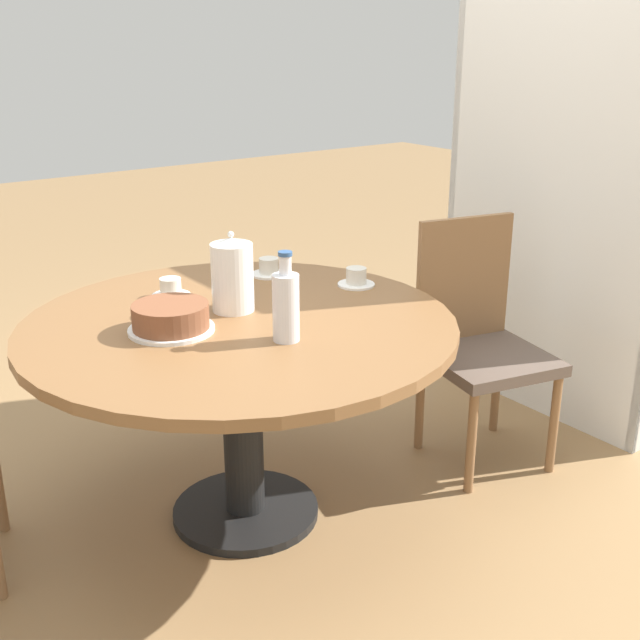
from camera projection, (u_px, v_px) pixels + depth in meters
ground_plane at (246, 514)px, 2.75m from camera, size 14.00×14.00×0.00m
dining_table at (240, 356)px, 2.55m from camera, size 1.37×1.37×0.71m
chair_a at (480, 338)px, 3.00m from camera, size 0.50×0.50×0.91m
bookshelf at (561, 198)px, 3.30m from camera, size 1.07×0.28×1.94m
coffee_pot at (232, 275)px, 2.56m from camera, size 0.14×0.14×0.26m
water_bottle at (286, 305)px, 2.31m from camera, size 0.08×0.08×0.27m
cake_main at (171, 318)px, 2.40m from camera, size 0.26×0.26×0.09m
cup_a at (356, 278)px, 2.84m from camera, size 0.13×0.13×0.07m
cup_b at (269, 268)px, 2.96m from camera, size 0.13×0.13×0.07m
cup_c at (171, 289)px, 2.72m from camera, size 0.13×0.13×0.07m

